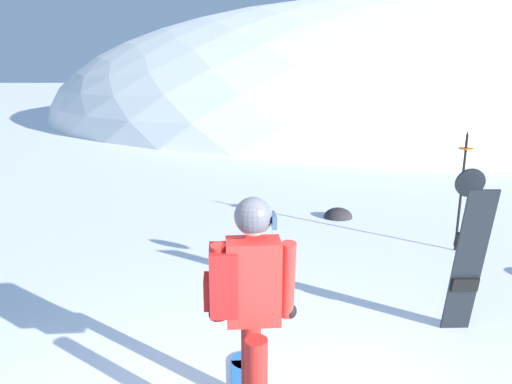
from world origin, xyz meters
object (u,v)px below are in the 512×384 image
(snowboarder_main, at_px, (249,311))
(spare_snowboard, at_px, (468,254))
(rock_small, at_px, (338,218))
(piste_marker_near, at_px, (462,183))

(snowboarder_main, bearing_deg, spare_snowboard, 29.79)
(rock_small, bearing_deg, piste_marker_near, -50.05)
(spare_snowboard, bearing_deg, snowboarder_main, -150.21)
(snowboarder_main, distance_m, spare_snowboard, 2.41)
(spare_snowboard, distance_m, piste_marker_near, 2.45)
(spare_snowboard, relative_size, piste_marker_near, 0.94)
(snowboarder_main, relative_size, piste_marker_near, 1.05)
(spare_snowboard, distance_m, rock_small, 3.99)
(snowboarder_main, xyz_separation_m, rock_small, (1.67, 5.08, -0.92))
(spare_snowboard, relative_size, rock_small, 3.20)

